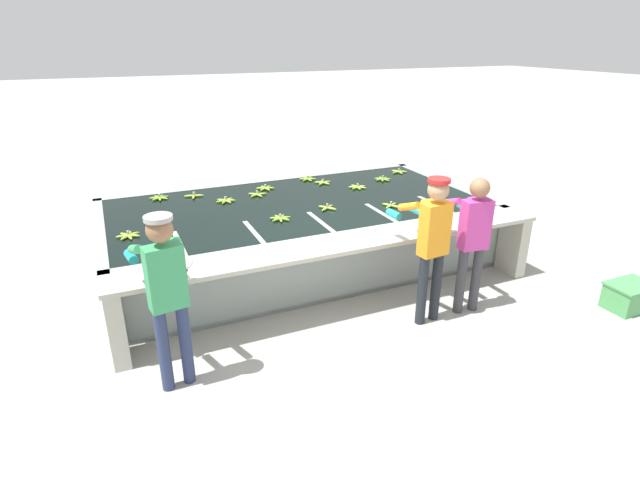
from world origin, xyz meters
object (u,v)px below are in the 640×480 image
at_px(banana_bunch_floating_1, 327,208).
at_px(banana_bunch_floating_13, 383,179).
at_px(banana_bunch_floating_12, 391,205).
at_px(worker_1, 432,237).
at_px(banana_bunch_floating_7, 265,188).
at_px(banana_bunch_floating_11, 308,179).
at_px(banana_bunch_floating_6, 280,218).
at_px(crate, 629,296).
at_px(banana_bunch_floating_0, 159,198).
at_px(banana_bunch_floating_5, 226,200).
at_px(banana_bunch_floating_10, 323,182).
at_px(worker_2, 472,234).
at_px(worker_0, 166,286).
at_px(banana_bunch_floating_9, 194,196).
at_px(banana_bunch_floating_4, 257,194).
at_px(knife_0, 187,268).
at_px(banana_bunch_floating_3, 358,187).
at_px(banana_bunch_floating_2, 399,172).
at_px(banana_bunch_floating_8, 128,235).

height_order(banana_bunch_floating_1, banana_bunch_floating_13, same).
bearing_deg(banana_bunch_floating_12, worker_1, -105.03).
distance_m(banana_bunch_floating_7, banana_bunch_floating_11, 0.82).
relative_size(banana_bunch_floating_6, crate, 0.51).
height_order(banana_bunch_floating_11, banana_bunch_floating_13, same).
height_order(banana_bunch_floating_0, banana_bunch_floating_11, same).
bearing_deg(banana_bunch_floating_5, banana_bunch_floating_1, -36.43).
bearing_deg(banana_bunch_floating_6, banana_bunch_floating_13, 27.14).
xyz_separation_m(banana_bunch_floating_6, crate, (3.52, -2.36, -0.71)).
xyz_separation_m(banana_bunch_floating_0, banana_bunch_floating_10, (2.47, -0.21, 0.00)).
distance_m(banana_bunch_floating_5, banana_bunch_floating_11, 1.60).
xyz_separation_m(worker_2, banana_bunch_floating_0, (-3.01, 3.10, -0.09)).
bearing_deg(banana_bunch_floating_5, worker_0, -113.85).
height_order(banana_bunch_floating_6, banana_bunch_floating_10, same).
bearing_deg(banana_bunch_floating_7, worker_0, -121.95).
height_order(banana_bunch_floating_7, banana_bunch_floating_9, same).
distance_m(banana_bunch_floating_12, banana_bunch_floating_13, 1.36).
bearing_deg(banana_bunch_floating_0, crate, -38.88).
bearing_deg(banana_bunch_floating_4, worker_0, -121.19).
relative_size(banana_bunch_floating_5, knife_0, 0.84).
bearing_deg(banana_bunch_floating_3, crate, -58.74).
distance_m(banana_bunch_floating_2, banana_bunch_floating_8, 4.62).
distance_m(worker_0, crate, 5.26).
distance_m(banana_bunch_floating_3, banana_bunch_floating_8, 3.44).
height_order(worker_2, crate, worker_2).
distance_m(banana_bunch_floating_2, crate, 3.94).
xyz_separation_m(banana_bunch_floating_2, banana_bunch_floating_8, (-4.45, -1.25, -0.00)).
distance_m(banana_bunch_floating_8, knife_0, 1.25).
relative_size(banana_bunch_floating_2, banana_bunch_floating_6, 0.98).
distance_m(worker_2, banana_bunch_floating_12, 1.47).
bearing_deg(banana_bunch_floating_6, banana_bunch_floating_1, 10.95).
height_order(banana_bunch_floating_2, banana_bunch_floating_13, same).
xyz_separation_m(banana_bunch_floating_1, banana_bunch_floating_7, (-0.47, 1.23, -0.00)).
distance_m(worker_2, banana_bunch_floating_13, 2.72).
bearing_deg(worker_1, crate, -18.11).
distance_m(worker_0, banana_bunch_floating_1, 2.92).
relative_size(banana_bunch_floating_13, knife_0, 0.84).
distance_m(banana_bunch_floating_0, banana_bunch_floating_5, 0.98).
bearing_deg(banana_bunch_floating_12, banana_bunch_floating_6, 175.47).
bearing_deg(worker_0, banana_bunch_floating_2, 35.36).
relative_size(banana_bunch_floating_10, knife_0, 0.84).
relative_size(worker_0, banana_bunch_floating_1, 6.70).
relative_size(worker_1, banana_bunch_floating_2, 6.08).
bearing_deg(worker_0, banana_bunch_floating_11, 50.46).
height_order(banana_bunch_floating_0, banana_bunch_floating_2, same).
xyz_separation_m(banana_bunch_floating_1, crate, (2.80, -2.50, -0.71)).
height_order(banana_bunch_floating_1, banana_bunch_floating_4, same).
distance_m(banana_bunch_floating_2, banana_bunch_floating_7, 2.39).
height_order(banana_bunch_floating_5, banana_bunch_floating_6, same).
xyz_separation_m(banana_bunch_floating_8, banana_bunch_floating_9, (0.99, 1.26, 0.00)).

